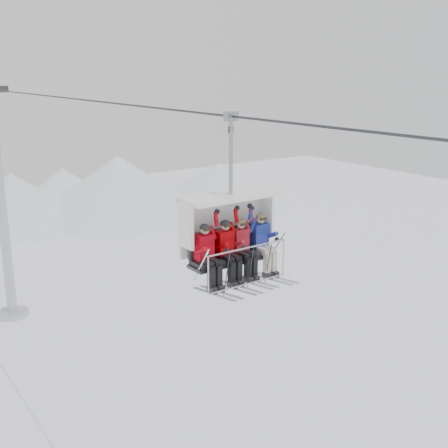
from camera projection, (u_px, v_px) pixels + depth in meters
lift_tower_right at (3, 223)px, 32.29m from camera, size 2.00×1.80×13.48m
haul_cable at (224, 116)px, 12.99m from camera, size 0.06×50.00×0.06m
chairlift_carrier at (228, 226)px, 13.57m from camera, size 2.43×1.17×3.98m
skier_far_left at (207, 253)px, 13.01m from camera, size 0.42×1.69×1.65m
skier_center_left at (227, 249)px, 13.33m from camera, size 0.42×1.69×1.65m
skier_center_right at (243, 246)px, 13.59m from camera, size 0.39×1.69×1.57m
skier_far_right at (262, 241)px, 13.93m from camera, size 0.42×1.69×1.65m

